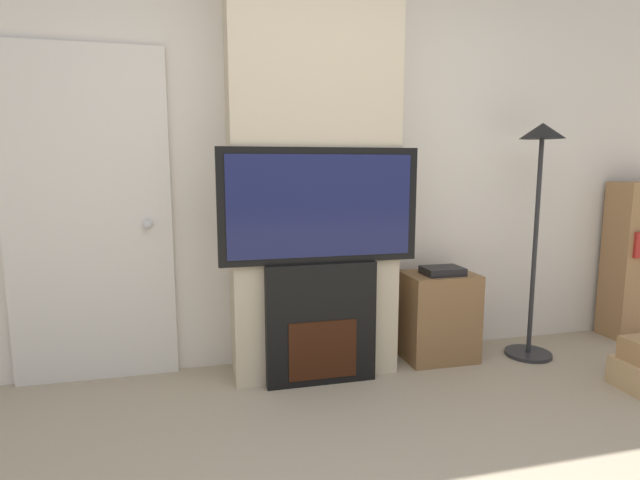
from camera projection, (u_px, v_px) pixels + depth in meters
name	position (u px, v px, depth m)	size (l,w,h in m)	color
wall_back	(305.00, 158.00, 3.24)	(6.00, 0.06, 2.70)	silver
chimney_breast	(312.00, 157.00, 3.03)	(1.01, 0.39, 2.70)	beige
fireplace	(320.00, 323.00, 2.99)	(0.66, 0.15, 0.73)	black
television	(320.00, 206.00, 2.88)	(1.18, 0.07, 0.67)	black
floor_lamp	(539.00, 192.00, 3.28)	(0.31, 0.31, 1.57)	#262628
media_stand	(438.00, 315.00, 3.35)	(0.47, 0.35, 0.64)	brown
bookshelf	(637.00, 260.00, 3.77)	(0.43, 0.27, 1.18)	#997047
entry_door	(90.00, 218.00, 2.93)	(0.94, 0.09, 1.98)	silver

